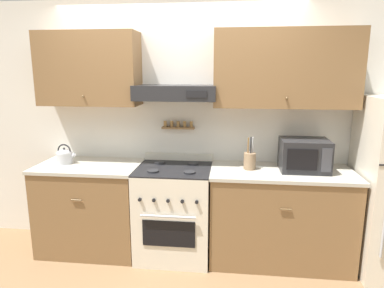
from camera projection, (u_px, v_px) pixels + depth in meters
The scene contains 8 objects.
ground_plane at pixel (169, 270), 3.23m from camera, with size 16.00×16.00×0.00m, color brown.
wall_back at pixel (185, 107), 3.51m from camera, with size 5.20×0.46×2.55m.
counter_left at pixel (92, 207), 3.55m from camera, with size 1.02×0.66×0.92m.
counter_right at pixel (280, 216), 3.34m from camera, with size 1.35×0.66×0.92m.
stove_range at pixel (174, 211), 3.44m from camera, with size 0.72×0.68×0.99m.
tea_kettle at pixel (65, 156), 3.48m from camera, with size 0.20×0.16×0.20m.
microwave at pixel (304, 155), 3.22m from camera, with size 0.44×0.36×0.30m.
utensil_crock at pixel (250, 160), 3.27m from camera, with size 0.11×0.11×0.31m.
Camera 1 is at (0.54, -2.86, 1.85)m, focal length 32.00 mm.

